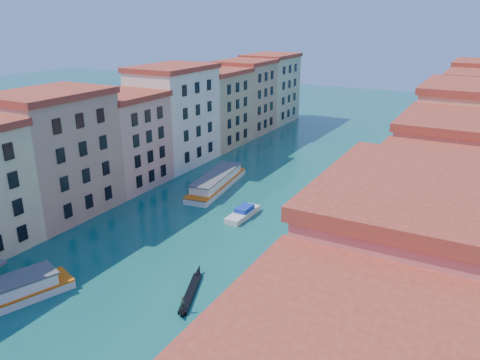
% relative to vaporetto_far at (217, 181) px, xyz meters
% --- Properties ---
extents(left_bank_palazzos, '(12.80, 128.40, 21.00)m').
position_rel_vaporetto_far_xyz_m(left_bank_palazzos, '(-16.33, 3.41, 8.41)').
color(left_bank_palazzos, '#C1AA8A').
rests_on(left_bank_palazzos, ground).
extents(right_bank_palazzos, '(12.80, 128.40, 21.00)m').
position_rel_vaporetto_far_xyz_m(right_bank_palazzos, '(39.67, 3.73, 8.45)').
color(right_bank_palazzos, '#A14B42').
rests_on(right_bank_palazzos, ground).
extents(quay, '(4.00, 140.00, 1.00)m').
position_rel_vaporetto_far_xyz_m(quay, '(31.67, 3.73, -0.79)').
color(quay, '#A39583').
rests_on(quay, ground).
extents(restaurant_awnings, '(3.20, 44.55, 3.12)m').
position_rel_vaporetto_far_xyz_m(restaurant_awnings, '(31.86, -38.26, 1.70)').
color(restaurant_awnings, maroon).
rests_on(restaurant_awnings, ground).
extents(mooring_poles_right, '(1.44, 54.24, 3.20)m').
position_rel_vaporetto_far_xyz_m(mooring_poles_right, '(28.77, -32.47, 0.01)').
color(mooring_poles_right, '#51301B').
rests_on(mooring_poles_right, ground).
extents(vaporetto_far, '(7.09, 19.73, 2.87)m').
position_rel_vaporetto_far_xyz_m(vaporetto_far, '(0.00, 0.00, 0.00)').
color(vaporetto_far, silver).
rests_on(vaporetto_far, ground).
extents(gondola_fore, '(4.71, 10.32, 2.15)m').
position_rel_vaporetto_far_xyz_m(gondola_fore, '(15.86, -31.88, -0.93)').
color(gondola_fore, black).
rests_on(gondola_fore, ground).
extents(gondola_far, '(1.16, 12.46, 1.77)m').
position_rel_vaporetto_far_xyz_m(gondola_far, '(18.69, 3.89, -0.93)').
color(gondola_far, black).
rests_on(gondola_far, ground).
extents(motorboat_mid, '(2.60, 7.76, 1.60)m').
position_rel_vaporetto_far_xyz_m(motorboat_mid, '(10.65, -9.23, -0.67)').
color(motorboat_mid, silver).
rests_on(motorboat_mid, ground).
extents(motorboat_far, '(5.26, 7.74, 1.54)m').
position_rel_vaporetto_far_xyz_m(motorboat_far, '(19.92, 25.58, -0.69)').
color(motorboat_far, white).
rests_on(motorboat_far, ground).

